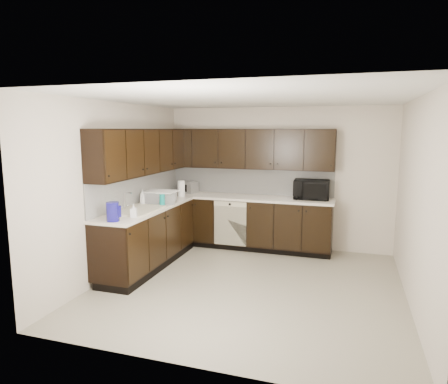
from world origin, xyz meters
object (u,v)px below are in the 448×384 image
(storage_bin, at_px, (161,197))
(blue_pitcher, at_px, (113,212))
(toaster_oven, at_px, (188,187))
(microwave, at_px, (311,190))
(sink, at_px, (138,215))

(storage_bin, relative_size, blue_pitcher, 1.95)
(toaster_oven, height_order, storage_bin, toaster_oven)
(storage_bin, bearing_deg, microwave, 25.92)
(sink, distance_m, microwave, 2.92)
(microwave, relative_size, storage_bin, 1.21)
(microwave, xyz_separation_m, blue_pitcher, (-2.27, -2.46, -0.04))
(microwave, xyz_separation_m, storage_bin, (-2.27, -1.10, -0.07))
(microwave, relative_size, blue_pitcher, 2.36)
(toaster_oven, xyz_separation_m, storage_bin, (-0.00, -1.11, -0.01))
(microwave, xyz_separation_m, toaster_oven, (-2.27, 0.01, -0.06))
(sink, bearing_deg, blue_pitcher, -86.60)
(sink, xyz_separation_m, storage_bin, (0.04, 0.67, 0.15))
(microwave, height_order, blue_pitcher, microwave)
(sink, distance_m, blue_pitcher, 0.71)
(storage_bin, distance_m, blue_pitcher, 1.36)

